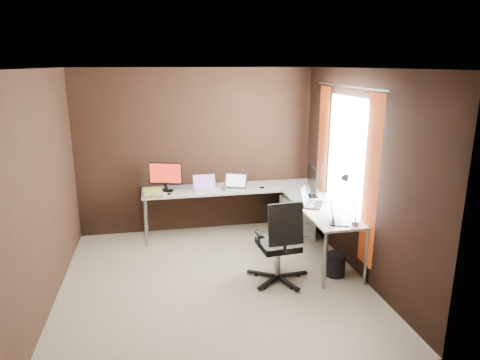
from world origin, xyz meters
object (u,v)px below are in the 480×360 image
Objects in this scene: laptop_silver at (235,186)px; laptop_black_big at (309,201)px; drawer_pedestal at (297,218)px; office_chair at (279,258)px; laptop_black_small at (337,218)px; monitor_right at (312,180)px; desk_lamp at (350,194)px; laptop_white at (205,187)px; book_stack at (153,193)px; monitor_left at (166,175)px; wastebasket at (335,265)px.

laptop_black_big is (0.83, -0.92, 0.01)m from laptop_silver.
office_chair reaches higher than drawer_pedestal.
laptop_black_small is 0.36× the size of office_chair.
monitor_right is 1.42× the size of laptop_black_small.
laptop_black_small is 0.62× the size of desk_lamp.
laptop_black_big is (1.28, -0.96, 0.01)m from laptop_white.
book_stack reaches higher than drawer_pedestal.
monitor_left is 2.71m from wastebasket.
office_chair is (0.70, -1.57, -0.47)m from laptop_white.
wastebasket is (-0.05, 0.16, -0.97)m from desk_lamp.
laptop_black_big reaches higher than laptop_black_small.
laptop_white reaches higher than wastebasket.
desk_lamp reaches higher than drawer_pedestal.
office_chair reaches higher than book_stack.
monitor_left is at bearing 68.81° from laptop_black_small.
drawer_pedestal is 1.41m from laptop_black_small.
office_chair is (0.25, -1.54, -0.48)m from laptop_silver.
desk_lamp reaches higher than laptop_white.
wastebasket is (-0.02, -0.96, -0.84)m from monitor_right.
wastebasket is at bearing -86.87° from drawer_pedestal.
monitor_left is 2.12m from laptop_black_big.
laptop_white is at bearing 132.26° from wastebasket.
office_chair is (-0.68, 0.05, -0.47)m from laptop_black_small.
monitor_right is (0.09, -0.32, 0.68)m from drawer_pedestal.
laptop_silver is at bearing 141.56° from desk_lamp.
office_chair is (1.26, -1.65, -0.67)m from monitor_left.
wastebasket is at bearing -4.16° from office_chair.
book_stack is at bearing 98.02° from laptop_black_big.
laptop_black_big is 1.26× the size of laptop_black_small.
laptop_silver is (0.45, -0.04, 0.00)m from laptop_white.
laptop_white reaches higher than drawer_pedestal.
office_chair is (-0.78, 0.15, -0.80)m from desk_lamp.
desk_lamp is at bearing -170.34° from monitor_right.
desk_lamp reaches higher than laptop_black_big.
laptop_white is at bearing 150.80° from desk_lamp.
monitor_right is 0.43m from laptop_black_big.
drawer_pedestal is at bearing -4.37° from book_stack.
laptop_silver reaches higher than laptop_white.
monitor_right is 1.29× the size of laptop_silver.
monitor_right is 1.27m from wastebasket.
office_chair is at bearing -54.89° from laptop_silver.
monitor_right is at bearing -23.73° from laptop_white.
office_chair reaches higher than laptop_white.
laptop_black_small is (-0.07, -1.01, -0.20)m from monitor_right.
laptop_white is at bearing 167.89° from drawer_pedestal.
laptop_silver is 0.39× the size of office_chair.
drawer_pedestal is 1.44m from office_chair.
monitor_left is 2.72m from desk_lamp.
drawer_pedestal is 0.58× the size of office_chair.
monitor_right is at bearing 4.43° from laptop_black_big.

